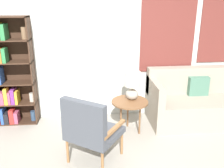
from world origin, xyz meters
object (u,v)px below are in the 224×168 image
armchair (90,128)px  side_table (130,104)px  bookshelf (7,75)px  couch (199,102)px  table_lamp (132,84)px

armchair → side_table: 1.02m
bookshelf → armchair: bearing=-44.2°
bookshelf → couch: 3.36m
armchair → couch: armchair is taller
armchair → couch: 2.24m
armchair → side_table: armchair is taller
couch → side_table: (-1.31, -0.29, 0.15)m
bookshelf → side_table: bookshelf is taller
bookshelf → armchair: bookshelf is taller
couch → armchair: bearing=-151.5°
side_table → table_lamp: (0.04, 0.07, 0.32)m
armchair → table_lamp: size_ratio=2.01×
armchair → couch: bearing=28.5°
bookshelf → table_lamp: bookshelf is taller
side_table → bookshelf: bearing=165.0°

